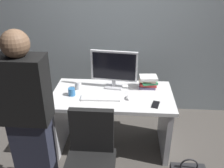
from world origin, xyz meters
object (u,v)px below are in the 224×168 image
object	(u,v)px
office_chair	(91,166)
person_at_desk	(29,120)
book_stack	(148,82)
cup_by_monitor	(78,85)
desk	(112,111)
monitor	(114,68)
cup_near_keyboard	(72,92)
keyboard	(101,98)
cell_phone	(156,105)
mouse	(128,97)

from	to	relation	value
office_chair	person_at_desk	size ratio (longest dim) A/B	0.57
office_chair	book_stack	size ratio (longest dim) A/B	4.16
person_at_desk	cup_by_monitor	size ratio (longest dim) A/B	16.71
desk	monitor	world-z (taller)	monitor
person_at_desk	book_stack	distance (m)	1.42
cup_near_keyboard	person_at_desk	bearing A→B (deg)	-108.81
keyboard	monitor	bearing A→B (deg)	63.87
monitor	person_at_desk	bearing A→B (deg)	-127.61
office_chair	book_stack	world-z (taller)	office_chair
cup_by_monitor	cell_phone	bearing A→B (deg)	-19.25
desk	cup_near_keyboard	world-z (taller)	cup_near_keyboard
desk	cup_by_monitor	xyz separation A→B (m)	(-0.41, 0.10, 0.28)
keyboard	cup_near_keyboard	distance (m)	0.34
office_chair	monitor	size ratio (longest dim) A/B	1.74
desk	keyboard	world-z (taller)	keyboard
cell_phone	cup_by_monitor	bearing A→B (deg)	176.08
person_at_desk	book_stack	bearing A→B (deg)	39.89
monitor	keyboard	xyz separation A→B (m)	(-0.12, -0.28, -0.25)
desk	cup_by_monitor	world-z (taller)	cup_by_monitor
cup_near_keyboard	book_stack	distance (m)	0.90
office_chair	monitor	xyz separation A→B (m)	(0.15, 0.97, 0.56)
monitor	desk	bearing A→B (deg)	-92.56
person_at_desk	keyboard	size ratio (longest dim) A/B	3.81
monitor	mouse	bearing A→B (deg)	-55.64
office_chair	cell_phone	size ratio (longest dim) A/B	6.53
cup_by_monitor	mouse	bearing A→B (deg)	-18.14
mouse	person_at_desk	bearing A→B (deg)	-143.77
office_chair	mouse	world-z (taller)	office_chair
mouse	cup_near_keyboard	bearing A→B (deg)	176.95
cup_near_keyboard	cell_phone	world-z (taller)	cup_near_keyboard
cup_by_monitor	book_stack	distance (m)	0.82
keyboard	cup_near_keyboard	bearing A→B (deg)	168.79
cup_by_monitor	cup_near_keyboard	bearing A→B (deg)	-104.65
office_chair	book_stack	distance (m)	1.20
cup_near_keyboard	book_stack	xyz separation A→B (m)	(0.86, 0.24, 0.04)
cup_by_monitor	monitor	bearing A→B (deg)	8.71
monitor	book_stack	distance (m)	0.44
desk	cup_near_keyboard	distance (m)	0.53
desk	cell_phone	xyz separation A→B (m)	(0.47, -0.21, 0.23)
monitor	cell_phone	size ratio (longest dim) A/B	3.75
desk	cell_phone	distance (m)	0.56
person_at_desk	cell_phone	xyz separation A→B (m)	(1.15, 0.52, -0.11)
office_chair	cup_by_monitor	bearing A→B (deg)	106.63
cell_phone	cup_near_keyboard	bearing A→B (deg)	-173.71
monitor	cell_phone	world-z (taller)	monitor
mouse	cup_near_keyboard	world-z (taller)	cup_near_keyboard
cup_near_keyboard	cup_by_monitor	size ratio (longest dim) A/B	0.88
desk	cup_near_keyboard	bearing A→B (deg)	-172.03
mouse	book_stack	world-z (taller)	book_stack
monitor	keyboard	world-z (taller)	monitor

